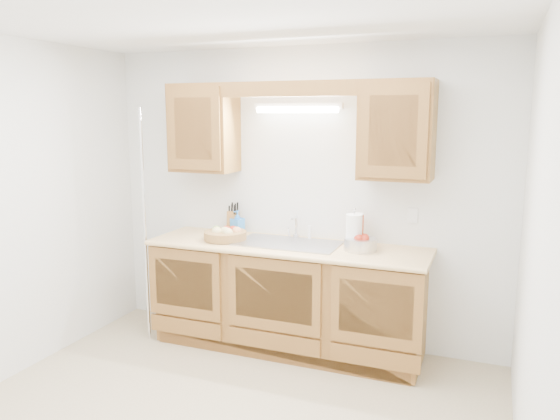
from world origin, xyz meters
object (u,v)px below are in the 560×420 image
at_px(knife_block, 233,222).
at_px(apple_bowl, 361,243).
at_px(fruit_basket, 225,234).
at_px(paper_towel, 354,232).

relative_size(knife_block, apple_bowl, 0.99).
height_order(fruit_basket, apple_bowl, apple_bowl).
bearing_deg(apple_bowl, knife_block, 170.76).
relative_size(knife_block, paper_towel, 0.87).
distance_m(knife_block, apple_bowl, 1.22).
relative_size(fruit_basket, apple_bowl, 1.42).
bearing_deg(fruit_basket, knife_block, 102.73).
bearing_deg(knife_block, fruit_basket, -95.72).
bearing_deg(paper_towel, apple_bowl, -27.08).
relative_size(fruit_basket, paper_towel, 1.25).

